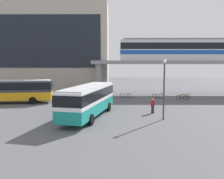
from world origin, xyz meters
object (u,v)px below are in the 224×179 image
Objects in this scene: station_building at (52,49)px; bicycle_silver at (126,96)px; bus_main at (89,98)px; bicycle_green at (158,96)px; bicycle_brown at (185,96)px; pedestrian_walking_across at (80,98)px; bus_secondary at (11,89)px; train at (191,50)px; pedestrian_waiting_near_stop at (153,106)px; bicycle_orange at (182,97)px.

station_building is 13.89× the size of bicycle_silver.
bus_main reaches higher than bicycle_green.
bicycle_green is 4.34m from bicycle_brown.
bus_main reaches higher than pedestrian_walking_across.
bicycle_brown is (24.81, -15.24, -8.42)m from station_building.
bus_main and bus_secondary have the same top height.
train is 14.08× the size of bicycle_green.
bicycle_silver is (-5.10, 0.39, 0.00)m from bicycle_green.
train is 25.44m from bus_main.
bus_main is at bearing -108.07° from bicycle_silver.
bicycle_brown is 9.44m from bicycle_silver.
bicycle_brown is 1.00× the size of bicycle_silver.
bicycle_green is (21.17, 4.74, -1.63)m from bus_secondary.
bicycle_brown is at bearing 58.53° from pedestrian_waiting_near_stop.
bicycle_brown is at bearing 59.98° from bicycle_orange.
station_building is at bearing 159.76° from train.
station_building is 26.93m from bicycle_green.
train reaches higher than bicycle_brown.
bicycle_orange is 1.01× the size of pedestrian_waiting_near_stop.
pedestrian_waiting_near_stop is at bearing -121.70° from bicycle_orange.
bicycle_green and bicycle_silver have the same top height.
station_building reaches higher than bus_secondary.
bus_secondary is at bearing -160.23° from train.
bicycle_silver is (-11.85, -4.91, -7.60)m from train.
bus_secondary reaches higher than bicycle_orange.
bus_main is 7.20m from pedestrian_waiting_near_stop.
train is 14.91m from bicycle_silver.
bicycle_silver is (16.08, 5.13, -1.63)m from bus_secondary.
bus_main reaches higher than bicycle_silver.
bicycle_green and bicycle_brown have the same top height.
bicycle_orange is 1.82m from bicycle_brown.
station_building is 23.87m from pedestrian_walking_across.
pedestrian_waiting_near_stop is (-9.47, -16.72, -7.19)m from train.
bus_secondary reaches higher than bicycle_green.
station_building is 14.69× the size of bicycle_orange.
bicycle_brown is 13.50m from pedestrian_waiting_near_stop.
station_building is at bearing 135.81° from bicycle_silver.
pedestrian_walking_across is (-15.91, -5.41, 0.41)m from bicycle_brown.
pedestrian_waiting_near_stop is (2.39, -11.80, 0.42)m from bicycle_silver.
pedestrian_walking_across is (-15.00, -3.83, 0.41)m from bicycle_orange.
bicycle_silver is at bearing 41.35° from pedestrian_walking_across.
bus_secondary is 26.01m from bicycle_brown.
station_building is 21.20m from bus_secondary.
station_building is 2.18× the size of bus_secondary.
bicycle_silver is 12.05m from pedestrian_waiting_near_stop.
bicycle_orange is at bearing 14.32° from pedestrian_walking_across.
bus_secondary reaches higher than bicycle_brown.
pedestrian_waiting_near_stop is at bearing 15.24° from bus_main.
bicycle_green is 1.01× the size of bicycle_brown.
bicycle_brown is at bearing 1.29° from bicycle_green.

